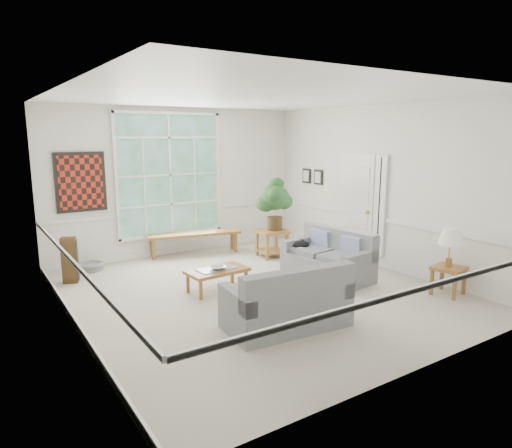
% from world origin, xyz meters
% --- Properties ---
extents(floor, '(5.50, 6.00, 0.01)m').
position_xyz_m(floor, '(0.00, 0.00, -0.01)').
color(floor, '#B3AB99').
rests_on(floor, ground).
extents(ceiling, '(5.50, 6.00, 0.02)m').
position_xyz_m(ceiling, '(0.00, 0.00, 3.00)').
color(ceiling, white).
rests_on(ceiling, ground).
extents(wall_back, '(5.50, 0.02, 3.00)m').
position_xyz_m(wall_back, '(0.00, 3.00, 1.50)').
color(wall_back, white).
rests_on(wall_back, ground).
extents(wall_front, '(5.50, 0.02, 3.00)m').
position_xyz_m(wall_front, '(0.00, -3.00, 1.50)').
color(wall_front, white).
rests_on(wall_front, ground).
extents(wall_left, '(0.02, 6.00, 3.00)m').
position_xyz_m(wall_left, '(-2.75, 0.00, 1.50)').
color(wall_left, white).
rests_on(wall_left, ground).
extents(wall_right, '(0.02, 6.00, 3.00)m').
position_xyz_m(wall_right, '(2.75, 0.00, 1.50)').
color(wall_right, white).
rests_on(wall_right, ground).
extents(window_back, '(2.30, 0.08, 2.40)m').
position_xyz_m(window_back, '(-0.20, 2.96, 1.65)').
color(window_back, white).
rests_on(window_back, wall_back).
extents(entry_door, '(0.08, 0.90, 2.10)m').
position_xyz_m(entry_door, '(2.71, 0.60, 1.05)').
color(entry_door, white).
rests_on(entry_door, floor).
extents(door_sidelight, '(0.08, 0.26, 1.90)m').
position_xyz_m(door_sidelight, '(2.71, -0.03, 1.15)').
color(door_sidelight, white).
rests_on(door_sidelight, wall_right).
extents(wall_art, '(0.90, 0.06, 1.10)m').
position_xyz_m(wall_art, '(-1.95, 2.95, 1.60)').
color(wall_art, maroon).
rests_on(wall_art, wall_back).
extents(wall_frame_near, '(0.04, 0.26, 0.32)m').
position_xyz_m(wall_frame_near, '(2.71, 1.75, 1.55)').
color(wall_frame_near, black).
rests_on(wall_frame_near, wall_right).
extents(wall_frame_far, '(0.04, 0.26, 0.32)m').
position_xyz_m(wall_frame_far, '(2.71, 2.15, 1.55)').
color(wall_frame_far, black).
rests_on(wall_frame_far, wall_right).
extents(loveseat_right, '(0.98, 1.63, 0.84)m').
position_xyz_m(loveseat_right, '(1.41, -0.07, 0.42)').
color(loveseat_right, slate).
rests_on(loveseat_right, floor).
extents(loveseat_front, '(1.64, 0.96, 0.85)m').
position_xyz_m(loveseat_front, '(-0.43, -1.34, 0.42)').
color(loveseat_front, slate).
rests_on(loveseat_front, floor).
extents(coffee_table, '(1.00, 0.59, 0.36)m').
position_xyz_m(coffee_table, '(-0.53, 0.37, 0.18)').
color(coffee_table, brown).
rests_on(coffee_table, floor).
extents(pewter_bowl, '(0.33, 0.33, 0.07)m').
position_xyz_m(pewter_bowl, '(-0.53, 0.32, 0.40)').
color(pewter_bowl, '#95959A').
rests_on(pewter_bowl, coffee_table).
extents(window_bench, '(1.98, 0.79, 0.45)m').
position_xyz_m(window_bench, '(0.16, 2.65, 0.23)').
color(window_bench, brown).
rests_on(window_bench, floor).
extents(end_table, '(0.62, 0.62, 0.56)m').
position_xyz_m(end_table, '(1.40, 1.61, 0.28)').
color(end_table, brown).
rests_on(end_table, floor).
extents(houseplant, '(0.78, 0.78, 1.07)m').
position_xyz_m(houseplant, '(1.45, 1.57, 1.10)').
color(houseplant, '#244D22').
rests_on(houseplant, end_table).
extents(side_table, '(0.52, 0.52, 0.45)m').
position_xyz_m(side_table, '(2.40, -1.74, 0.23)').
color(side_table, brown).
rests_on(side_table, floor).
extents(table_lamp, '(0.46, 0.46, 0.61)m').
position_xyz_m(table_lamp, '(2.38, -1.74, 0.76)').
color(table_lamp, silver).
rests_on(table_lamp, side_table).
extents(pet_bed, '(0.63, 0.63, 0.14)m').
position_xyz_m(pet_bed, '(-1.94, 2.65, 0.07)').
color(pet_bed, gray).
rests_on(pet_bed, floor).
extents(floor_speaker, '(0.29, 0.26, 0.78)m').
position_xyz_m(floor_speaker, '(-2.40, 2.09, 0.39)').
color(floor_speaker, '#392711').
rests_on(floor_speaker, floor).
extents(cat, '(0.39, 0.32, 0.16)m').
position_xyz_m(cat, '(1.25, 0.47, 0.51)').
color(cat, black).
rests_on(cat, loveseat_right).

